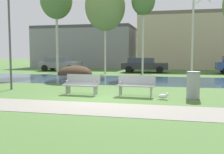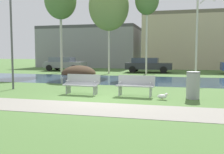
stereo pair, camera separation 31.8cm
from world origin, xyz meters
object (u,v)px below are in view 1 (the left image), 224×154
(parked_sedan_second_dark, at_px, (144,65))
(seagull, at_px, (163,96))
(bench_right, at_px, (136,85))
(trash_bin, at_px, (193,85))
(streetlamp, at_px, (9,20))
(bench_left, at_px, (82,84))
(parked_van_nearest_grey, at_px, (60,64))

(parked_sedan_second_dark, bearing_deg, seagull, -81.01)
(bench_right, relative_size, trash_bin, 1.50)
(bench_right, height_order, streetlamp, streetlamp)
(trash_bin, bearing_deg, bench_right, 178.12)
(trash_bin, xyz_separation_m, parked_sedan_second_dark, (-3.51, 14.44, 0.19))
(bench_left, distance_m, parked_van_nearest_grey, 16.70)
(parked_van_nearest_grey, bearing_deg, trash_bin, -50.28)
(bench_right, relative_size, streetlamp, 0.32)
(bench_right, distance_m, streetlamp, 7.05)
(trash_bin, relative_size, parked_van_nearest_grey, 0.26)
(seagull, bearing_deg, parked_sedan_second_dark, 98.99)
(bench_left, height_order, trash_bin, trash_bin)
(bench_right, distance_m, parked_van_nearest_grey, 17.94)
(bench_left, distance_m, parked_sedan_second_dark, 14.42)
(bench_right, distance_m, parked_sedan_second_dark, 14.42)
(parked_van_nearest_grey, bearing_deg, bench_left, -62.69)
(bench_right, bearing_deg, streetlamp, 174.26)
(trash_bin, xyz_separation_m, seagull, (-1.15, -0.51, -0.43))
(seagull, distance_m, parked_van_nearest_grey, 19.09)
(streetlamp, height_order, parked_sedan_second_dark, streetlamp)
(trash_bin, bearing_deg, parked_sedan_second_dark, 103.68)
(streetlamp, xyz_separation_m, parked_sedan_second_dark, (5.17, 13.72, -2.70))
(bench_right, bearing_deg, trash_bin, -1.88)
(bench_right, height_order, trash_bin, trash_bin)
(bench_left, height_order, streetlamp, streetlamp)
(parked_sedan_second_dark, bearing_deg, parked_van_nearest_grey, 176.93)
(streetlamp, relative_size, parked_van_nearest_grey, 1.22)
(bench_left, distance_m, streetlamp, 4.99)
(seagull, height_order, streetlamp, streetlamp)
(trash_bin, bearing_deg, parked_van_nearest_grey, 129.72)
(seagull, xyz_separation_m, streetlamp, (-7.53, 1.22, 3.31))
(trash_bin, relative_size, parked_sedan_second_dark, 0.25)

